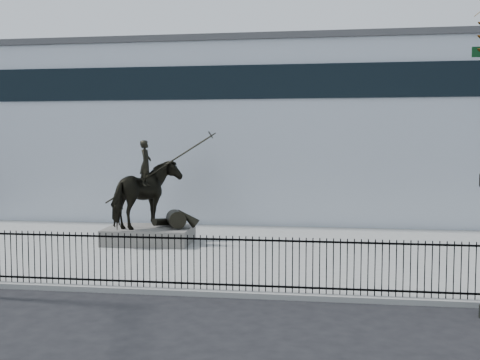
# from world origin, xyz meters

# --- Properties ---
(ground) EXTENTS (120.00, 120.00, 0.00)m
(ground) POSITION_xyz_m (0.00, 0.00, 0.00)
(ground) COLOR black
(ground) RESTS_ON ground
(plaza) EXTENTS (30.00, 12.00, 0.15)m
(plaza) POSITION_xyz_m (0.00, 7.00, 0.07)
(plaza) COLOR gray
(plaza) RESTS_ON ground
(building) EXTENTS (44.00, 14.00, 9.00)m
(building) POSITION_xyz_m (0.00, 20.00, 4.50)
(building) COLOR silver
(building) RESTS_ON ground
(picket_fence) EXTENTS (22.10, 0.10, 1.50)m
(picket_fence) POSITION_xyz_m (0.00, 1.25, 0.90)
(picket_fence) COLOR black
(picket_fence) RESTS_ON plaza
(statue_plinth) EXTENTS (3.45, 2.44, 0.63)m
(statue_plinth) POSITION_xyz_m (-3.72, 7.80, 0.46)
(statue_plinth) COLOR #56524E
(statue_plinth) RESTS_ON plaza
(equestrian_statue) EXTENTS (4.31, 2.74, 3.65)m
(equestrian_statue) POSITION_xyz_m (-3.66, 7.80, 2.10)
(equestrian_statue) COLOR black
(equestrian_statue) RESTS_ON statue_plinth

